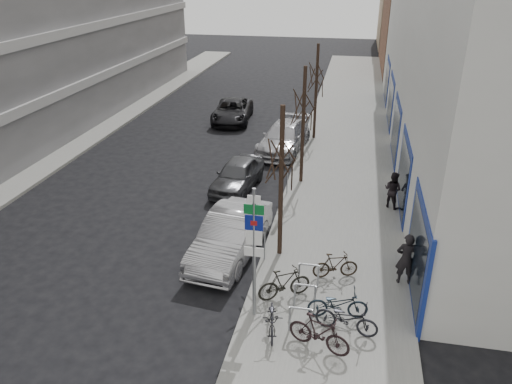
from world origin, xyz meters
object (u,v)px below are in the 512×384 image
at_px(bike_mid_curb, 338,302).
at_px(parked_car_back, 284,137).
at_px(bike_rack, 305,293).
at_px(parked_car_front, 230,235).
at_px(bike_far_curb, 347,316).
at_px(lane_car, 232,111).
at_px(bike_near_left, 272,317).
at_px(parked_car_mid, 237,175).
at_px(meter_front, 265,240).
at_px(meter_mid, 287,177).
at_px(bike_near_right, 319,333).
at_px(pedestrian_near, 406,259).
at_px(tree_far, 317,69).
at_px(meter_back, 302,138).
at_px(bike_mid_inner, 284,283).
at_px(tree_mid, 304,98).
at_px(highway_sign_pole, 254,246).
at_px(tree_near, 282,147).
at_px(pedestrian_far, 393,190).

bearing_deg(bike_mid_curb, parked_car_back, 6.40).
xyz_separation_m(bike_rack, parked_car_front, (-2.92, 2.66, 0.14)).
bearing_deg(bike_far_curb, bike_mid_curb, 34.57).
bearing_deg(lane_car, bike_near_left, -78.42).
xyz_separation_m(parked_car_mid, lane_car, (-2.78, 10.36, 0.00)).
relative_size(bike_rack, parked_car_front, 0.47).
bearing_deg(meter_front, meter_mid, 90.00).
bearing_deg(bike_mid_curb, meter_mid, 9.72).
relative_size(bike_near_right, pedestrian_near, 1.00).
distance_m(bike_near_right, parked_car_mid, 10.95).
bearing_deg(bike_rack, meter_front, 124.51).
height_order(tree_far, bike_near_right, tree_far).
bearing_deg(parked_car_mid, parked_car_back, 82.80).
xyz_separation_m(meter_back, pedestrian_near, (4.62, -11.48, 0.11)).
bearing_deg(meter_back, bike_far_curb, -78.50).
height_order(bike_rack, bike_mid_inner, bike_mid_inner).
bearing_deg(meter_front, bike_mid_inner, -64.07).
xyz_separation_m(bike_rack, parked_car_back, (-2.66, 13.77, 0.10)).
bearing_deg(bike_mid_curb, tree_mid, 4.56).
xyz_separation_m(meter_front, bike_mid_inner, (0.98, -2.02, -0.25)).
height_order(meter_front, parked_car_mid, meter_front).
bearing_deg(bike_mid_inner, meter_back, -26.48).
distance_m(meter_front, parked_car_mid, 6.35).
bearing_deg(bike_far_curb, tree_mid, 23.62).
bearing_deg(bike_far_curb, parked_car_front, 60.25).
height_order(tree_far, pedestrian_near, tree_far).
bearing_deg(bike_mid_curb, highway_sign_pole, 90.69).
height_order(tree_far, bike_mid_curb, tree_far).
relative_size(tree_near, tree_far, 1.00).
height_order(highway_sign_pole, bike_near_right, highway_sign_pole).
bearing_deg(bike_near_left, parked_car_mid, 98.60).
distance_m(parked_car_mid, pedestrian_far, 6.89).
xyz_separation_m(parked_car_front, lane_car, (-3.85, 16.00, -0.11)).
bearing_deg(pedestrian_far, tree_mid, 7.10).
bearing_deg(meter_mid, lane_car, 115.47).
distance_m(bike_mid_curb, pedestrian_near, 2.96).
xyz_separation_m(bike_mid_inner, parked_car_back, (-2.00, 13.39, 0.08)).
height_order(tree_near, tree_mid, same).
bearing_deg(bike_near_right, meter_front, 47.88).
distance_m(lane_car, pedestrian_far, 14.78).
height_order(meter_front, parked_car_back, parked_car_back).
bearing_deg(tree_far, bike_near_right, -84.29).
distance_m(tree_far, meter_back, 4.08).
distance_m(parked_car_mid, pedestrian_near, 9.46).
relative_size(meter_front, bike_mid_curb, 0.73).
distance_m(bike_mid_curb, bike_far_curb, 0.65).
bearing_deg(highway_sign_pole, bike_near_left, -43.95).
height_order(bike_rack, lane_car, lane_car).
height_order(parked_car_back, pedestrian_near, pedestrian_near).
distance_m(tree_near, bike_near_left, 5.41).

